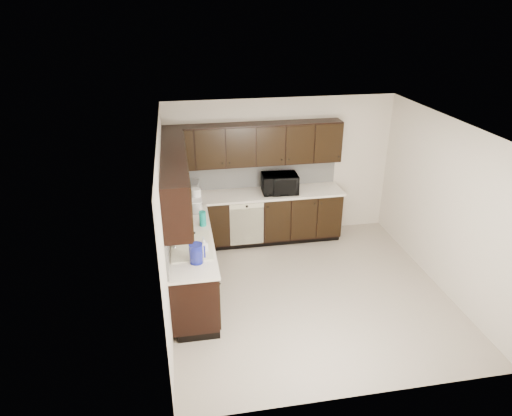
{
  "coord_description": "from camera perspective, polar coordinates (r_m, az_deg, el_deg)",
  "views": [
    {
      "loc": [
        -1.76,
        -5.45,
        3.98
      ],
      "look_at": [
        -0.69,
        0.6,
        1.16
      ],
      "focal_mm": 32.0,
      "sensor_mm": 36.0,
      "label": 1
    }
  ],
  "objects": [
    {
      "name": "floor",
      "position": [
        6.97,
        6.53,
        -10.36
      ],
      "size": [
        4.0,
        4.0,
        0.0
      ],
      "primitive_type": "plane",
      "color": "#AEA190",
      "rests_on": "ground"
    },
    {
      "name": "ceiling",
      "position": [
        5.91,
        7.69,
        9.92
      ],
      "size": [
        4.0,
        4.0,
        0.0
      ],
      "primitive_type": "plane",
      "rotation": [
        3.14,
        0.0,
        0.0
      ],
      "color": "white",
      "rests_on": "wall_back"
    },
    {
      "name": "wall_back",
      "position": [
        8.13,
        3.04,
        4.96
      ],
      "size": [
        4.0,
        0.02,
        2.5
      ],
      "primitive_type": "cube",
      "color": "beige",
      "rests_on": "floor"
    },
    {
      "name": "wall_left",
      "position": [
        6.1,
        -11.25,
        -2.48
      ],
      "size": [
        0.02,
        4.0,
        2.5
      ],
      "primitive_type": "cube",
      "color": "beige",
      "rests_on": "floor"
    },
    {
      "name": "wall_right",
      "position": [
        7.16,
        22.57,
        0.23
      ],
      "size": [
        0.02,
        4.0,
        2.5
      ],
      "primitive_type": "cube",
      "color": "beige",
      "rests_on": "floor"
    },
    {
      "name": "wall_front",
      "position": [
        4.74,
        14.09,
        -11.42
      ],
      "size": [
        4.0,
        0.02,
        2.5
      ],
      "primitive_type": "cube",
      "color": "beige",
      "rests_on": "floor"
    },
    {
      "name": "lower_cabinets",
      "position": [
        7.5,
        -3.11,
        -3.8
      ],
      "size": [
        3.0,
        2.8,
        0.9
      ],
      "color": "black",
      "rests_on": "floor"
    },
    {
      "name": "countertop",
      "position": [
        7.27,
        -3.21,
        -0.3
      ],
      "size": [
        3.03,
        2.83,
        0.04
      ],
      "color": "silver",
      "rests_on": "lower_cabinets"
    },
    {
      "name": "backsplash",
      "position": [
        7.34,
        -5.09,
        2.11
      ],
      "size": [
        3.0,
        2.8,
        0.48
      ],
      "color": "#B4B4AF",
      "rests_on": "countertop"
    },
    {
      "name": "upper_cabinets",
      "position": [
        7.04,
        -4.24,
        6.26
      ],
      "size": [
        3.0,
        2.8,
        0.7
      ],
      "color": "black",
      "rests_on": "wall_back"
    },
    {
      "name": "dishwasher",
      "position": [
        7.74,
        -1.16,
        -1.71
      ],
      "size": [
        0.58,
        0.04,
        0.78
      ],
      "color": "beige",
      "rests_on": "lower_cabinets"
    },
    {
      "name": "sink",
      "position": [
        6.26,
        -8.05,
        -5.33
      ],
      "size": [
        0.54,
        0.82,
        0.42
      ],
      "color": "beige",
      "rests_on": "countertop"
    },
    {
      "name": "microwave",
      "position": [
        7.84,
        2.98,
        3.08
      ],
      "size": [
        0.62,
        0.43,
        0.33
      ],
      "primitive_type": "imported",
      "rotation": [
        0.0,
        0.0,
        -0.03
      ],
      "color": "black",
      "rests_on": "countertop"
    },
    {
      "name": "soap_bottle_a",
      "position": [
        6.05,
        -6.57,
        -4.55
      ],
      "size": [
        0.12,
        0.12,
        0.21
      ],
      "primitive_type": "imported",
      "rotation": [
        0.0,
        0.0,
        0.25
      ],
      "color": "gray",
      "rests_on": "countertop"
    },
    {
      "name": "soap_bottle_b",
      "position": [
        6.36,
        -9.7,
        -3.24
      ],
      "size": [
        0.1,
        0.1,
        0.21
      ],
      "primitive_type": "imported",
      "rotation": [
        0.0,
        0.0,
        0.23
      ],
      "color": "gray",
      "rests_on": "countertop"
    },
    {
      "name": "toaster_oven",
      "position": [
        7.79,
        -8.67,
        2.37
      ],
      "size": [
        0.44,
        0.35,
        0.25
      ],
      "primitive_type": "cube",
      "rotation": [
        0.0,
        0.0,
        -0.14
      ],
      "color": "silver",
      "rests_on": "countertop"
    },
    {
      "name": "storage_bin",
      "position": [
        7.25,
        -8.89,
        0.39
      ],
      "size": [
        0.53,
        0.4,
        0.2
      ],
      "primitive_type": "cube",
      "rotation": [
        0.0,
        0.0,
        0.05
      ],
      "color": "white",
      "rests_on": "countertop"
    },
    {
      "name": "blue_pitcher",
      "position": [
        5.81,
        -7.5,
        -5.64
      ],
      "size": [
        0.21,
        0.21,
        0.26
      ],
      "primitive_type": "cylinder",
      "rotation": [
        0.0,
        0.0,
        0.22
      ],
      "color": "#101898",
      "rests_on": "countertop"
    },
    {
      "name": "teal_tumbler",
      "position": [
        6.73,
        -6.69,
        -1.34
      ],
      "size": [
        0.11,
        0.11,
        0.22
      ],
      "primitive_type": "cylinder",
      "rotation": [
        0.0,
        0.0,
        -0.14
      ],
      "color": "#0B8073",
      "rests_on": "countertop"
    },
    {
      "name": "paper_towel_roll",
      "position": [
        7.29,
        -7.46,
        1.17
      ],
      "size": [
        0.19,
        0.19,
        0.33
      ],
      "primitive_type": "cylinder",
      "rotation": [
        0.0,
        0.0,
        0.3
      ],
      "color": "white",
      "rests_on": "countertop"
    }
  ]
}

